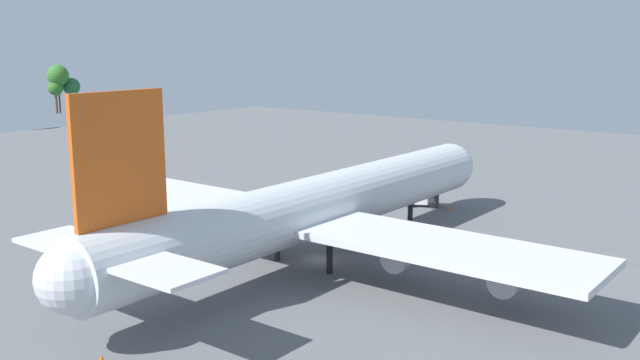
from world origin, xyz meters
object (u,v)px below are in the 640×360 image
(cargo_loader, at_px, (424,199))
(baggage_tug, at_px, (99,205))
(safety_cone_nose, at_px, (449,207))
(safety_cone_tail, at_px, (102,359))
(cargo_airplane, at_px, (319,206))

(cargo_loader, bearing_deg, baggage_tug, 133.06)
(safety_cone_nose, xyz_separation_m, safety_cone_tail, (-61.86, -2.36, 0.02))
(cargo_airplane, relative_size, safety_cone_nose, 105.60)
(baggage_tug, distance_m, safety_cone_tail, 50.13)
(baggage_tug, distance_m, safety_cone_nose, 50.94)
(cargo_loader, bearing_deg, cargo_airplane, -173.26)
(baggage_tug, xyz_separation_m, safety_cone_tail, (-28.75, -41.06, -0.88))
(baggage_tug, xyz_separation_m, safety_cone_nose, (33.11, -38.70, -0.90))
(cargo_airplane, distance_m, baggage_tug, 38.80)
(cargo_loader, xyz_separation_m, safety_cone_tail, (-61.28, -6.25, -0.81))
(safety_cone_nose, distance_m, safety_cone_tail, 61.90)
(cargo_loader, distance_m, safety_cone_tail, 61.60)
(baggage_tug, relative_size, safety_cone_nose, 7.12)
(cargo_airplane, height_order, safety_cone_tail, cargo_airplane)
(cargo_airplane, distance_m, cargo_loader, 31.23)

